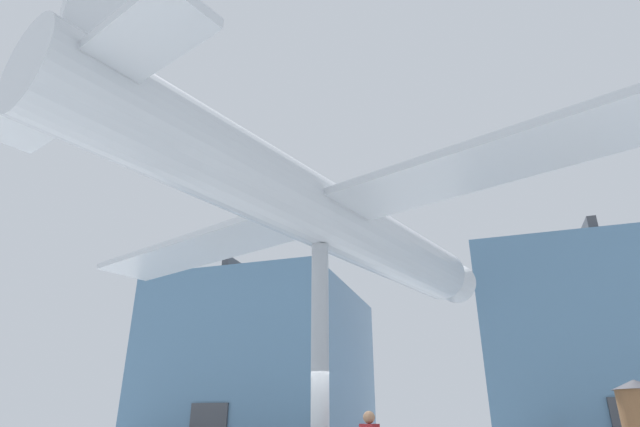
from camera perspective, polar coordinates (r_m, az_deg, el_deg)
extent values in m
cube|color=slate|center=(29.51, -6.14, -17.21)|extent=(9.75, 11.78, 8.66)
cube|color=#383A3F|center=(30.32, -5.77, -8.48)|extent=(0.36, 11.19, 0.60)
cube|color=slate|center=(27.38, 28.81, -14.17)|extent=(9.75, 11.78, 8.66)
cube|color=#383A3F|center=(28.25, 27.03, -4.96)|extent=(0.36, 11.19, 0.60)
cylinder|color=#999EA3|center=(11.77, 0.00, -16.40)|extent=(0.41, 0.41, 5.50)
cylinder|color=#B2B7BC|center=(12.71, 0.00, 0.00)|extent=(6.42, 14.26, 1.72)
cube|color=#B2B7BC|center=(12.71, 0.00, 0.00)|extent=(17.29, 7.65, 0.18)
cube|color=#B2B7BC|center=(9.22, -25.61, 13.19)|extent=(5.66, 2.81, 0.18)
cube|color=#B2B7BC|center=(9.93, -24.38, 18.80)|extent=(0.53, 1.10, 2.29)
cone|color=#B2B7BC|center=(19.30, 14.62, -7.36)|extent=(1.84, 1.80, 1.46)
sphere|color=black|center=(20.09, 15.64, -7.86)|extent=(0.44, 0.44, 0.44)
sphere|color=#936B4C|center=(11.25, 5.62, -22.17)|extent=(0.25, 0.25, 0.25)
cone|color=#2D2D33|center=(13.12, 32.27, -16.20)|extent=(0.94, 0.94, 0.20)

